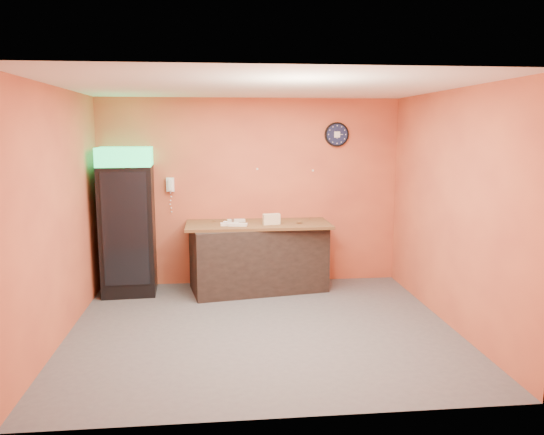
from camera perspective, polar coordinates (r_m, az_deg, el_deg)
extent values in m
plane|color=#47474C|center=(6.42, -1.05, -11.84)|extent=(4.50, 4.50, 0.00)
cube|color=#D9663D|center=(8.04, -2.30, 2.75)|extent=(4.50, 0.02, 2.80)
cube|color=#D9663D|center=(6.29, -21.98, 0.24)|extent=(0.02, 4.00, 2.80)
cube|color=#D9663D|center=(6.64, 18.65, 0.88)|extent=(0.02, 4.00, 2.80)
cube|color=white|center=(6.01, -1.13, 13.92)|extent=(4.50, 4.00, 0.02)
cube|color=black|center=(7.85, -15.20, -1.31)|extent=(0.77, 0.77, 1.83)
cube|color=#1AE56E|center=(7.73, -15.53, 6.33)|extent=(0.77, 0.77, 0.26)
cube|color=black|center=(7.48, -15.85, -1.24)|extent=(0.61, 0.06, 1.57)
cube|color=black|center=(7.79, -1.49, -4.35)|extent=(2.03, 1.16, 0.96)
cylinder|color=black|center=(8.15, 6.97, 8.85)|extent=(0.37, 0.05, 0.37)
cylinder|color=#0F1433|center=(8.12, 7.01, 8.85)|extent=(0.31, 0.01, 0.31)
cube|color=white|center=(8.11, 7.02, 8.85)|extent=(0.09, 0.00, 0.09)
cube|color=white|center=(7.99, -10.88, 3.50)|extent=(0.11, 0.07, 0.21)
cube|color=white|center=(7.94, -10.91, 3.46)|extent=(0.05, 0.04, 0.17)
cube|color=brown|center=(7.68, -1.50, -0.74)|extent=(2.09, 0.92, 0.04)
cube|color=beige|center=(7.55, -0.06, -0.57)|extent=(0.25, 0.13, 0.05)
cube|color=beige|center=(7.54, -0.06, -0.18)|extent=(0.25, 0.13, 0.05)
cube|color=beige|center=(7.53, -0.06, 0.20)|extent=(0.25, 0.13, 0.05)
cube|color=silver|center=(7.50, -4.59, -0.72)|extent=(0.26, 0.11, 0.04)
cube|color=silver|center=(7.45, -3.70, -0.77)|extent=(0.28, 0.15, 0.04)
cube|color=silver|center=(7.79, -3.88, -0.34)|extent=(0.27, 0.12, 0.04)
cylinder|color=silver|center=(7.75, -4.25, -0.32)|extent=(0.05, 0.05, 0.05)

